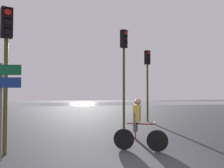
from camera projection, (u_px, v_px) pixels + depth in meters
name	position (u px, v px, depth m)	size (l,w,h in m)	color
water_strip	(69.00, 104.00, 43.78)	(80.00, 16.00, 0.01)	slate
traffic_light_near_left	(6.00, 52.00, 7.32)	(0.39, 0.41, 4.32)	#4C4719
traffic_light_center	(124.00, 61.00, 12.53)	(0.40, 0.42, 4.99)	#4C4719
traffic_light_far_right	(147.00, 72.00, 16.01)	(0.38, 0.39, 4.56)	#4C4719
direction_sign_post	(0.00, 93.00, 6.67)	(1.09, 0.22, 2.60)	slate
cyclist	(138.00, 124.00, 7.79)	(1.55, 0.83, 1.62)	black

